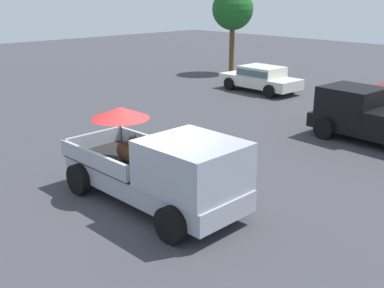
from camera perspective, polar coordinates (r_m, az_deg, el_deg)
The scene contains 5 objects.
ground_plane at distance 11.77m, azimuth -4.78°, elevation -7.09°, with size 80.00×80.00×0.00m, color #38383D.
pickup_truck_main at distance 11.08m, azimuth -3.53°, elevation -3.14°, with size 5.09×2.34×2.29m.
pickup_truck_red at distance 17.27m, azimuth 21.49°, elevation 2.97°, with size 4.87×2.32×1.80m.
parked_sedan_near at distance 24.92m, azimuth 8.36°, elevation 8.01°, with size 4.34×2.06×1.33m.
tree_by_lot at distance 30.41m, azimuth 4.98°, elevation 15.95°, with size 2.57×2.57×5.26m.
Camera 1 is at (8.37, -6.61, 4.97)m, focal length 43.86 mm.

